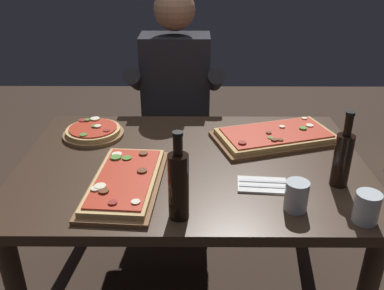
% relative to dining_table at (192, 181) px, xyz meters
% --- Properties ---
extents(dining_table, '(1.40, 0.96, 0.74)m').
position_rel_dining_table_xyz_m(dining_table, '(0.00, 0.00, 0.00)').
color(dining_table, '#3D2B1E').
rests_on(dining_table, ground_plane).
extents(pizza_rectangular_front, '(0.60, 0.43, 0.05)m').
position_rel_dining_table_xyz_m(pizza_rectangular_front, '(0.37, 0.20, 0.12)').
color(pizza_rectangular_front, brown).
rests_on(pizza_rectangular_front, dining_table).
extents(pizza_rectangular_left, '(0.29, 0.51, 0.05)m').
position_rel_dining_table_xyz_m(pizza_rectangular_left, '(-0.24, -0.19, 0.12)').
color(pizza_rectangular_left, brown).
rests_on(pizza_rectangular_left, dining_table).
extents(pizza_round_far, '(0.28, 0.28, 0.05)m').
position_rel_dining_table_xyz_m(pizza_round_far, '(-0.45, 0.25, 0.11)').
color(pizza_round_far, olive).
rests_on(pizza_round_far, dining_table).
extents(wine_bottle_dark, '(0.06, 0.06, 0.29)m').
position_rel_dining_table_xyz_m(wine_bottle_dark, '(0.54, -0.17, 0.21)').
color(wine_bottle_dark, black).
rests_on(wine_bottle_dark, dining_table).
extents(oil_bottle_amber, '(0.07, 0.07, 0.30)m').
position_rel_dining_table_xyz_m(oil_bottle_amber, '(-0.04, -0.38, 0.22)').
color(oil_bottle_amber, black).
rests_on(oil_bottle_amber, dining_table).
extents(tumbler_near_camera, '(0.08, 0.08, 0.10)m').
position_rel_dining_table_xyz_m(tumbler_near_camera, '(0.35, -0.33, 0.15)').
color(tumbler_near_camera, silver).
rests_on(tumbler_near_camera, dining_table).
extents(tumbler_far_side, '(0.08, 0.08, 0.10)m').
position_rel_dining_table_xyz_m(tumbler_far_side, '(0.56, -0.40, 0.15)').
color(tumbler_far_side, silver).
rests_on(tumbler_far_side, dining_table).
extents(napkin_cutlery_set, '(0.19, 0.13, 0.01)m').
position_rel_dining_table_xyz_m(napkin_cutlery_set, '(0.26, -0.19, 0.10)').
color(napkin_cutlery_set, white).
rests_on(napkin_cutlery_set, dining_table).
extents(diner_chair, '(0.44, 0.44, 0.87)m').
position_rel_dining_table_xyz_m(diner_chair, '(-0.10, 0.86, -0.16)').
color(diner_chair, '#3D2B1E').
rests_on(diner_chair, ground_plane).
extents(seated_diner, '(0.53, 0.41, 1.33)m').
position_rel_dining_table_xyz_m(seated_diner, '(-0.10, 0.74, 0.10)').
color(seated_diner, '#23232D').
rests_on(seated_diner, ground_plane).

